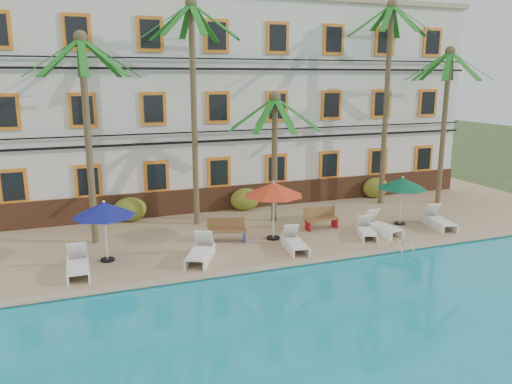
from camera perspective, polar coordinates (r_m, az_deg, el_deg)
name	(u,v)px	position (r m, az deg, el deg)	size (l,w,h in m)	color
ground	(311,259)	(18.95, 6.28, -7.57)	(100.00, 100.00, 0.00)	#384C23
pool_deck	(262,220)	(23.24, 0.75, -3.26)	(30.00, 12.00, 0.25)	tan
swimming_pool	(439,349)	(13.62, 20.19, -16.50)	(26.00, 12.00, 0.20)	#179CB3
pool_coping	(322,259)	(18.10, 7.59, -7.66)	(30.00, 0.35, 0.06)	tan
hotel_building	(229,101)	(27.05, -3.11, 10.31)	(25.40, 6.44, 10.22)	silver
palm_a	(86,111)	(19.84, -18.86, 8.73)	(4.16, 4.16, 8.04)	brown
palm_b	(193,86)	(21.53, -7.19, 11.90)	(4.16, 4.16, 9.56)	brown
palm_c	(275,137)	(22.07, 2.15, 6.30)	(4.16, 4.16, 5.79)	brown
palm_d	(388,80)	(25.91, 14.81, 12.29)	(4.16, 4.16, 10.01)	brown
palm_e	(446,105)	(27.01, 20.86, 9.32)	(4.16, 4.16, 7.87)	brown
shrub_left	(130,209)	(23.25, -14.23, -1.94)	(1.50, 0.90, 1.10)	#205F1B
shrub_mid	(245,199)	(24.42, -1.25, -0.83)	(1.50, 0.90, 1.10)	#205F1B
shrub_right	(376,188)	(27.74, 13.51, 0.49)	(1.50, 0.90, 1.10)	#205F1B
umbrella_blue	(104,210)	(18.13, -16.97, -1.94)	(2.21, 2.21, 2.22)	black
umbrella_red	(274,189)	(19.72, 2.03, 0.29)	(2.40, 2.40, 2.40)	black
umbrella_green	(402,183)	(22.70, 16.39, 0.95)	(2.17, 2.17, 2.18)	black
lounger_a	(78,265)	(17.71, -19.70, -7.86)	(0.73, 1.99, 0.94)	white
lounger_b	(201,252)	(17.99, -6.36, -6.81)	(1.54, 2.13, 0.96)	white
lounger_c	(294,242)	(19.01, 4.42, -5.75)	(0.92, 1.92, 0.87)	white
lounger_d	(366,230)	(20.97, 12.49, -4.30)	(1.16, 1.77, 0.79)	white
lounger_e	(380,226)	(21.58, 14.02, -3.77)	(0.98, 2.04, 0.92)	white
lounger_f	(438,220)	(23.13, 20.10, -3.06)	(1.06, 2.07, 0.93)	white
bench_left	(228,230)	(19.90, -3.26, -4.31)	(1.57, 0.91, 0.93)	olive
bench_right	(321,218)	(21.68, 7.41, -2.94)	(1.51, 0.51, 0.93)	olive
pool_ladder	(402,250)	(19.75, 16.35, -6.39)	(0.54, 0.74, 0.74)	silver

